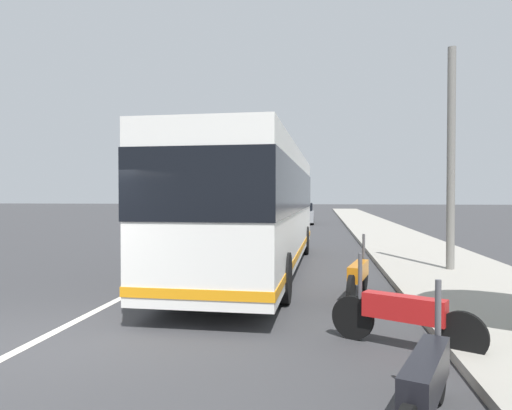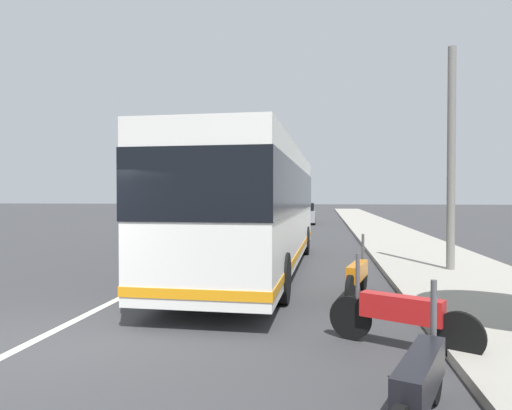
{
  "view_description": "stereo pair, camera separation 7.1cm",
  "coord_description": "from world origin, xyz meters",
  "px_view_note": "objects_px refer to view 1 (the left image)",
  "views": [
    {
      "loc": [
        -5.9,
        -4.06,
        2.09
      ],
      "look_at": [
        7.26,
        -2.15,
        1.83
      ],
      "focal_mm": 31.76,
      "sensor_mm": 36.0,
      "label": 1
    },
    {
      "loc": [
        -5.89,
        -4.14,
        2.09
      ],
      "look_at": [
        7.26,
        -2.15,
        1.83
      ],
      "focal_mm": 31.76,
      "sensor_mm": 36.0,
      "label": 2
    }
  ],
  "objects_px": {
    "utility_pole": "(451,161)",
    "motorcycle_nearest_curb": "(426,385)",
    "motorcycle_far_end": "(403,315)",
    "car_oncoming": "(301,214)",
    "coach_bus": "(257,203)",
    "motorcycle_by_tree": "(358,275)",
    "car_behind_bus": "(212,219)",
    "car_side_street": "(254,212)",
    "car_ahead_same_lane": "(249,210)"
  },
  "relations": [
    {
      "from": "motorcycle_nearest_curb",
      "to": "utility_pole",
      "type": "bearing_deg",
      "value": 5.01
    },
    {
      "from": "car_behind_bus",
      "to": "car_oncoming",
      "type": "xyz_separation_m",
      "value": [
        6.99,
        -5.21,
        0.06
      ]
    },
    {
      "from": "coach_bus",
      "to": "car_oncoming",
      "type": "bearing_deg",
      "value": 0.47
    },
    {
      "from": "motorcycle_by_tree",
      "to": "car_behind_bus",
      "type": "xyz_separation_m",
      "value": [
        18.01,
        7.54,
        0.22
      ]
    },
    {
      "from": "car_oncoming",
      "to": "car_side_street",
      "type": "height_order",
      "value": "car_oncoming"
    },
    {
      "from": "motorcycle_nearest_curb",
      "to": "car_behind_bus",
      "type": "distance_m",
      "value": 24.64
    },
    {
      "from": "motorcycle_nearest_curb",
      "to": "motorcycle_far_end",
      "type": "distance_m",
      "value": 2.37
    },
    {
      "from": "car_behind_bus",
      "to": "car_side_street",
      "type": "distance_m",
      "value": 11.84
    },
    {
      "from": "motorcycle_nearest_curb",
      "to": "motorcycle_by_tree",
      "type": "bearing_deg",
      "value": 22.7
    },
    {
      "from": "car_behind_bus",
      "to": "car_side_street",
      "type": "xyz_separation_m",
      "value": [
        11.8,
        -0.91,
        0.02
      ]
    },
    {
      "from": "motorcycle_far_end",
      "to": "car_oncoming",
      "type": "height_order",
      "value": "car_oncoming"
    },
    {
      "from": "coach_bus",
      "to": "car_ahead_same_lane",
      "type": "xyz_separation_m",
      "value": [
        31.57,
        5.3,
        -1.2
      ]
    },
    {
      "from": "coach_bus",
      "to": "utility_pole",
      "type": "bearing_deg",
      "value": -87.28
    },
    {
      "from": "car_behind_bus",
      "to": "car_oncoming",
      "type": "relative_size",
      "value": 0.92
    },
    {
      "from": "motorcycle_far_end",
      "to": "car_behind_bus",
      "type": "xyz_separation_m",
      "value": [
        21.06,
        7.89,
        0.22
      ]
    },
    {
      "from": "motorcycle_far_end",
      "to": "coach_bus",
      "type": "bearing_deg",
      "value": -37.19
    },
    {
      "from": "car_side_street",
      "to": "utility_pole",
      "type": "xyz_separation_m",
      "value": [
        -26.54,
        -9.29,
        2.32
      ]
    },
    {
      "from": "motorcycle_nearest_curb",
      "to": "car_oncoming",
      "type": "relative_size",
      "value": 0.47
    },
    {
      "from": "car_ahead_same_lane",
      "to": "car_oncoming",
      "type": "bearing_deg",
      "value": 26.21
    },
    {
      "from": "motorcycle_by_tree",
      "to": "car_oncoming",
      "type": "bearing_deg",
      "value": 18.57
    },
    {
      "from": "motorcycle_nearest_curb",
      "to": "utility_pole",
      "type": "height_order",
      "value": "utility_pole"
    },
    {
      "from": "motorcycle_by_tree",
      "to": "car_ahead_same_lane",
      "type": "relative_size",
      "value": 0.56
    },
    {
      "from": "utility_pole",
      "to": "motorcycle_nearest_curb",
      "type": "bearing_deg",
      "value": 163.83
    },
    {
      "from": "motorcycle_nearest_curb",
      "to": "car_side_street",
      "type": "xyz_separation_m",
      "value": [
        35.21,
        6.77,
        0.23
      ]
    },
    {
      "from": "motorcycle_nearest_curb",
      "to": "car_oncoming",
      "type": "bearing_deg",
      "value": 25.82
    },
    {
      "from": "car_oncoming",
      "to": "utility_pole",
      "type": "bearing_deg",
      "value": -169.19
    },
    {
      "from": "car_oncoming",
      "to": "car_side_street",
      "type": "distance_m",
      "value": 6.45
    },
    {
      "from": "car_behind_bus",
      "to": "car_side_street",
      "type": "relative_size",
      "value": 0.96
    },
    {
      "from": "car_side_street",
      "to": "utility_pole",
      "type": "distance_m",
      "value": 28.22
    },
    {
      "from": "car_ahead_same_lane",
      "to": "car_behind_bus",
      "type": "bearing_deg",
      "value": -2.4
    },
    {
      "from": "car_behind_bus",
      "to": "motorcycle_by_tree",
      "type": "bearing_deg",
      "value": 19.91
    },
    {
      "from": "car_ahead_same_lane",
      "to": "utility_pole",
      "type": "relative_size",
      "value": 0.68
    },
    {
      "from": "motorcycle_by_tree",
      "to": "utility_pole",
      "type": "bearing_deg",
      "value": -25.87
    },
    {
      "from": "motorcycle_by_tree",
      "to": "car_side_street",
      "type": "bearing_deg",
      "value": 25.79
    },
    {
      "from": "coach_bus",
      "to": "car_oncoming",
      "type": "relative_size",
      "value": 2.56
    },
    {
      "from": "motorcycle_nearest_curb",
      "to": "car_behind_bus",
      "type": "relative_size",
      "value": 0.51
    },
    {
      "from": "coach_bus",
      "to": "motorcycle_far_end",
      "type": "height_order",
      "value": "coach_bus"
    },
    {
      "from": "motorcycle_far_end",
      "to": "motorcycle_by_tree",
      "type": "distance_m",
      "value": 3.07
    },
    {
      "from": "coach_bus",
      "to": "motorcycle_far_end",
      "type": "bearing_deg",
      "value": -153.88
    },
    {
      "from": "car_side_street",
      "to": "car_ahead_same_lane",
      "type": "xyz_separation_m",
      "value": [
        4.87,
        1.2,
        -0.01
      ]
    },
    {
      "from": "coach_bus",
      "to": "car_oncoming",
      "type": "xyz_separation_m",
      "value": [
        21.89,
        -0.2,
        -1.15
      ]
    },
    {
      "from": "car_ahead_same_lane",
      "to": "utility_pole",
      "type": "xyz_separation_m",
      "value": [
        -31.41,
        -10.49,
        2.32
      ]
    },
    {
      "from": "motorcycle_by_tree",
      "to": "car_ahead_same_lane",
      "type": "xyz_separation_m",
      "value": [
        34.68,
        7.83,
        0.23
      ]
    },
    {
      "from": "motorcycle_nearest_curb",
      "to": "car_side_street",
      "type": "distance_m",
      "value": 35.86
    },
    {
      "from": "coach_bus",
      "to": "car_ahead_same_lane",
      "type": "distance_m",
      "value": 32.03
    },
    {
      "from": "motorcycle_far_end",
      "to": "car_side_street",
      "type": "distance_m",
      "value": 33.59
    },
    {
      "from": "motorcycle_nearest_curb",
      "to": "motorcycle_by_tree",
      "type": "relative_size",
      "value": 0.95
    },
    {
      "from": "motorcycle_far_end",
      "to": "utility_pole",
      "type": "bearing_deg",
      "value": -82.33
    },
    {
      "from": "utility_pole",
      "to": "car_oncoming",
      "type": "bearing_deg",
      "value": 12.91
    },
    {
      "from": "coach_bus",
      "to": "car_side_street",
      "type": "relative_size",
      "value": 2.66
    }
  ]
}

